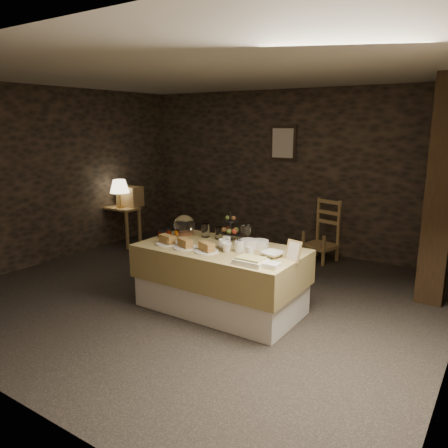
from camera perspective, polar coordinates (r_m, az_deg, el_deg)
The scene contains 28 objects.
ground_plane at distance 5.47m, azimuth -2.88°, elevation -9.13°, with size 5.50×5.00×0.01m, color black.
room_shell at distance 5.09m, azimuth -3.08°, elevation 7.37°, with size 5.52×5.02×2.60m.
buffet_table at distance 4.91m, azimuth -0.45°, elevation -6.53°, with size 1.84×0.98×0.73m.
console_table at distance 7.69m, azimuth -13.30°, elevation 1.21°, with size 0.62×0.36×0.67m.
table_lamp at distance 7.54m, azimuth -13.51°, elevation 4.77°, with size 0.32×0.32×0.48m.
wine_rack at distance 7.72m, azimuth -12.19°, elevation 3.59°, with size 0.42×0.26×0.34m, color olive.
chair at distance 6.85m, azimuth 12.72°, elevation -1.23°, with size 0.53×0.51×0.73m.
timber_column at distance 5.50m, azimuth 26.49°, elevation 3.69°, with size 0.30×0.30×2.60m, color black.
framed_picture at distance 7.27m, azimuth 7.75°, elevation 10.44°, with size 0.45×0.04×0.55m.
plate_stack_a at distance 4.77m, azimuth 3.19°, elevation -2.63°, with size 0.19×0.19×0.10m, color white.
plate_stack_b at distance 4.80m, azimuth 4.65°, elevation -2.63°, with size 0.20×0.20×0.09m, color white.
cutlery_holder at distance 4.64m, azimuth 2.02°, elevation -2.95°, with size 0.10×0.10×0.12m, color white.
cup_a at distance 4.75m, azimuth -0.01°, elevation -2.63°, with size 0.13×0.13×0.11m, color white.
cup_b at distance 4.63m, azimuth 0.33°, elevation -3.07°, with size 0.11×0.11×0.10m, color white.
mug_c at distance 4.90m, azimuth 0.35°, elevation -2.21°, with size 0.09×0.09×0.10m, color white.
mug_d at distance 4.54m, azimuth 3.39°, elevation -3.52°, with size 0.08×0.08×0.09m, color white.
bowl at distance 4.51m, azimuth 6.33°, elevation -3.93°, with size 0.21×0.21×0.05m, color white.
cake_dome at distance 5.35m, azimuth -5.20°, elevation -0.33°, with size 0.26×0.26×0.26m.
fruit_stand at distance 5.07m, azimuth 0.83°, elevation -0.74°, with size 0.23×0.23×0.33m.
bread_platter_left at distance 4.97m, azimuth -7.44°, elevation -2.18°, with size 0.26×0.26×0.11m.
bread_platter_center at distance 4.80m, azimuth -5.11°, elevation -2.69°, with size 0.26×0.26×0.11m.
bread_platter_right at distance 4.64m, azimuth -2.30°, elevation -3.21°, with size 0.26×0.26×0.11m.
jam_jars at distance 5.28m, azimuth -7.35°, elevation -1.31°, with size 0.18×0.26×0.07m.
tart_dish at distance 4.25m, azimuth 3.51°, elevation -4.83°, with size 0.30×0.22×0.07m.
square_dish at distance 4.17m, azimuth 6.30°, elevation -5.38°, with size 0.14×0.14×0.04m, color white.
menu_frame at distance 4.41m, azimuth 9.05°, elevation -3.53°, with size 0.17×0.02×0.22m, color olive.
storage_jar_a at distance 5.25m, azimuth -2.43°, elevation -0.83°, with size 0.10×0.10×0.16m, color white.
storage_jar_b at distance 5.15m, azimuth -0.68°, elevation -1.19°, with size 0.09×0.09×0.14m, color white.
Camera 1 is at (3.02, -4.07, 2.06)m, focal length 35.00 mm.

